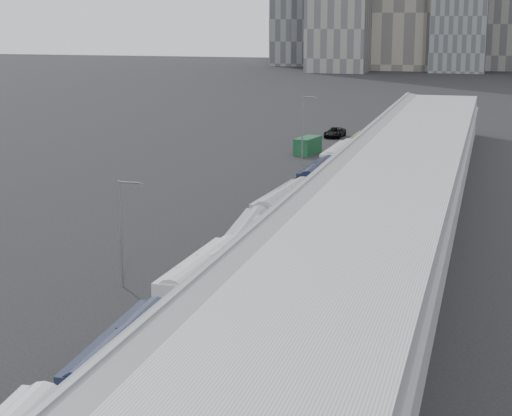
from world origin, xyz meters
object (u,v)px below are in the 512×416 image
at_px(street_lamp_far, 304,126).
at_px(bus_6, 340,161).
at_px(bus_1, 123,365).
at_px(suv, 335,132).
at_px(bus_3, 248,245).
at_px(bus_5, 319,180).
at_px(bus_2, 203,284).
at_px(shipping_container, 308,146).
at_px(street_lamp_near, 123,226).
at_px(bus_4, 285,211).

bearing_deg(street_lamp_far, bus_6, -39.45).
bearing_deg(bus_1, suv, 91.45).
bearing_deg(bus_3, bus_5, 84.18).
bearing_deg(bus_6, street_lamp_far, 142.12).
distance_m(bus_2, shipping_container, 70.36).
bearing_deg(street_lamp_far, shipping_container, 98.51).
bearing_deg(street_lamp_near, suv, 89.56).
distance_m(bus_4, suv, 65.33).
xyz_separation_m(street_lamp_far, shipping_container, (-1.46, 9.76, -4.28)).
bearing_deg(bus_4, bus_3, -86.43).
bearing_deg(bus_2, bus_4, 91.06).
distance_m(bus_6, street_lamp_far, 8.81).
height_order(bus_1, bus_3, bus_3).
bearing_deg(bus_5, bus_4, -88.33).
relative_size(bus_1, street_lamp_near, 1.44).
height_order(bus_2, bus_3, bus_2).
xyz_separation_m(bus_1, bus_3, (-0.31, 26.44, 0.04)).
height_order(bus_2, shipping_container, bus_2).
height_order(bus_4, street_lamp_far, street_lamp_far).
relative_size(bus_4, bus_6, 1.04).
height_order(bus_1, shipping_container, bus_1).
distance_m(bus_3, street_lamp_near, 12.17).
height_order(bus_5, street_lamp_far, street_lamp_far).
bearing_deg(bus_2, bus_6, 91.32).
height_order(bus_4, suv, bus_4).
relative_size(bus_6, shipping_container, 2.29).
xyz_separation_m(bus_1, bus_4, (-0.21, 39.36, 0.17)).
distance_m(street_lamp_far, suv, 29.43).
xyz_separation_m(bus_1, shipping_container, (-7.69, 85.05, -0.20)).
height_order(bus_3, bus_4, bus_4).
bearing_deg(street_lamp_near, shipping_container, 89.99).
relative_size(bus_2, street_lamp_far, 1.30).
height_order(bus_2, bus_5, bus_2).
bearing_deg(shipping_container, bus_2, -73.21).
distance_m(bus_3, bus_4, 12.91).
distance_m(street_lamp_near, shipping_container, 67.77).
relative_size(bus_5, street_lamp_near, 1.46).
bearing_deg(shipping_container, bus_4, -69.83).
height_order(bus_4, street_lamp_near, street_lamp_near).
relative_size(bus_2, bus_3, 1.01).
bearing_deg(bus_1, street_lamp_near, 111.48).
bearing_deg(suv, bus_5, -77.05).
relative_size(street_lamp_far, shipping_container, 1.70).
bearing_deg(suv, bus_2, -80.89).
distance_m(bus_6, street_lamp_near, 53.55).
xyz_separation_m(bus_2, bus_3, (0.14, 11.38, -0.03)).
bearing_deg(street_lamp_far, bus_3, -83.09).
xyz_separation_m(bus_3, street_lamp_far, (-5.92, 48.85, 4.04)).
height_order(bus_2, street_lamp_near, street_lamp_near).
bearing_deg(bus_1, bus_5, 87.93).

